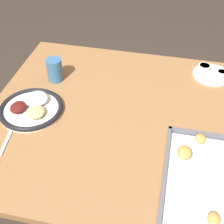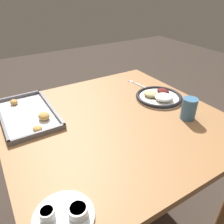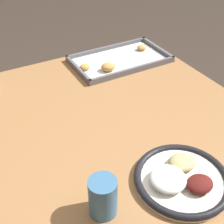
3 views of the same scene
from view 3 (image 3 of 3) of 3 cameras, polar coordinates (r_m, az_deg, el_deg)
dining_table at (r=1.11m, az=-0.60°, el=-6.14°), size 0.97×1.00×0.75m
dinner_plate at (r=0.86m, az=12.52°, el=-11.77°), size 0.26×0.26×0.05m
baking_tray at (r=1.38m, az=1.23°, el=9.45°), size 0.41×0.24×0.04m
drinking_cup at (r=0.75m, az=-1.68°, el=-15.25°), size 0.07×0.07×0.10m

